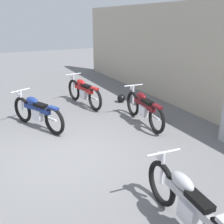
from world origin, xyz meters
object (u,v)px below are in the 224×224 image
object	(u,v)px
motorcycle_silver	(188,205)
motorcycle_blue	(37,112)
motorcycle_maroon	(144,108)
motorcycle_red	(84,92)
helmet	(121,98)

from	to	relation	value
motorcycle_silver	motorcycle_blue	bearing A→B (deg)	18.23
motorcycle_blue	motorcycle_maroon	bearing A→B (deg)	-135.13
motorcycle_red	motorcycle_maroon	size ratio (longest dim) A/B	1.00
helmet	motorcycle_maroon	size ratio (longest dim) A/B	0.13
helmet	motorcycle_maroon	xyz separation A→B (m)	(2.03, -0.37, 0.33)
motorcycle_silver	motorcycle_maroon	bearing A→B (deg)	-19.60
helmet	motorcycle_red	size ratio (longest dim) A/B	0.13
helmet	motorcycle_maroon	bearing A→B (deg)	-10.38
motorcycle_red	motorcycle_maroon	world-z (taller)	motorcycle_red
motorcycle_silver	motorcycle_maroon	size ratio (longest dim) A/B	0.97
helmet	motorcycle_blue	size ratio (longest dim) A/B	0.15
motorcycle_red	motorcycle_blue	bearing A→B (deg)	116.13
motorcycle_red	helmet	bearing A→B (deg)	-113.84
motorcycle_blue	motorcycle_red	size ratio (longest dim) A/B	0.91
helmet	motorcycle_silver	xyz separation A→B (m)	(5.75, -2.07, 0.31)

